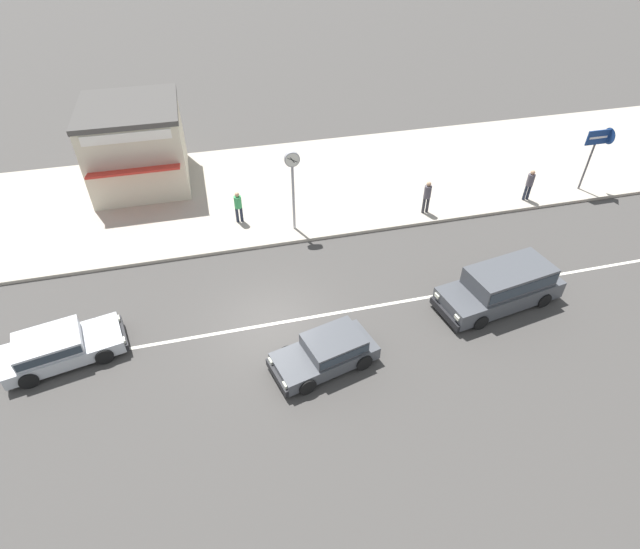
# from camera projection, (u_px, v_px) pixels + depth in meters

# --- Properties ---
(ground_plane) EXTENTS (160.00, 160.00, 0.00)m
(ground_plane) POSITION_uv_depth(u_px,v_px,m) (273.00, 324.00, 18.41)
(ground_plane) COLOR #423F3D
(lane_centre_stripe) EXTENTS (50.40, 0.14, 0.01)m
(lane_centre_stripe) POSITION_uv_depth(u_px,v_px,m) (273.00, 324.00, 18.41)
(lane_centre_stripe) COLOR silver
(lane_centre_stripe) RESTS_ON ground
(kerb_strip) EXTENTS (68.00, 10.00, 0.15)m
(kerb_strip) POSITION_uv_depth(u_px,v_px,m) (241.00, 192.00, 25.67)
(kerb_strip) COLOR #ADA393
(kerb_strip) RESTS_ON ground
(hatchback_silver_0) EXTENTS (4.13, 2.45, 1.10)m
(hatchback_silver_0) POSITION_uv_depth(u_px,v_px,m) (58.00, 346.00, 16.76)
(hatchback_silver_0) COLOR #B7BABF
(hatchback_silver_0) RESTS_ON ground
(hatchback_dark_grey_1) EXTENTS (3.80, 2.39, 1.10)m
(hatchback_dark_grey_1) POSITION_uv_depth(u_px,v_px,m) (328.00, 351.00, 16.61)
(hatchback_dark_grey_1) COLOR #47494F
(hatchback_dark_grey_1) RESTS_ON ground
(minivan_dark_grey_5) EXTENTS (5.10, 2.57, 1.56)m
(minivan_dark_grey_5) POSITION_uv_depth(u_px,v_px,m) (504.00, 285.00, 18.82)
(minivan_dark_grey_5) COLOR #47494F
(minivan_dark_grey_5) RESTS_ON ground
(street_clock) EXTENTS (0.66, 0.22, 3.80)m
(street_clock) POSITION_uv_depth(u_px,v_px,m) (292.00, 173.00, 21.19)
(street_clock) COLOR #9E9EA3
(street_clock) RESTS_ON kerb_strip
(arrow_signboard) EXTENTS (1.59, 0.79, 3.21)m
(arrow_signboard) POSITION_uv_depth(u_px,v_px,m) (608.00, 139.00, 24.16)
(arrow_signboard) COLOR #4C4C51
(arrow_signboard) RESTS_ON kerb_strip
(pedestrian_mid_kerb) EXTENTS (0.34, 0.34, 1.60)m
(pedestrian_mid_kerb) POSITION_uv_depth(u_px,v_px,m) (530.00, 183.00, 24.37)
(pedestrian_mid_kerb) COLOR #232838
(pedestrian_mid_kerb) RESTS_ON kerb_strip
(pedestrian_by_shop) EXTENTS (0.34, 0.34, 1.65)m
(pedestrian_by_shop) POSITION_uv_depth(u_px,v_px,m) (427.00, 195.00, 23.42)
(pedestrian_by_shop) COLOR #333338
(pedestrian_by_shop) RESTS_ON kerb_strip
(pedestrian_far_end) EXTENTS (0.34, 0.34, 1.55)m
(pedestrian_far_end) POSITION_uv_depth(u_px,v_px,m) (238.00, 205.00, 22.85)
(pedestrian_far_end) COLOR #232838
(pedestrian_far_end) RESTS_ON kerb_strip
(shopfront_mid_block) EXTENTS (4.71, 5.93, 4.08)m
(shopfront_mid_block) POSITION_uv_depth(u_px,v_px,m) (136.00, 145.00, 25.11)
(shopfront_mid_block) COLOR beige
(shopfront_mid_block) RESTS_ON kerb_strip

